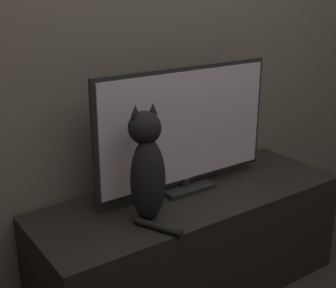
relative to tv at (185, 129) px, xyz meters
The scene contains 4 objects.
wall_back 0.56m from the tv, 93.64° to the left, with size 4.80×0.05×2.60m.
tv_stand 0.54m from the tv, 101.18° to the right, with size 1.45×0.51×0.50m.
tv is the anchor object (origin of this frame).
cat 0.34m from the tv, 153.25° to the right, with size 0.16×0.29×0.48m.
Camera 1 is at (-1.18, -0.58, 1.40)m, focal length 50.00 mm.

